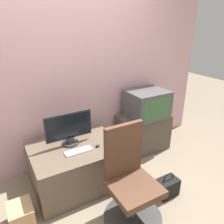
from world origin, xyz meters
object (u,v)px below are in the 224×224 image
at_px(keyboard, 78,151).
at_px(handbag, 167,187).
at_px(main_monitor, 69,129).
at_px(cardboard_box_lower, 21,215).
at_px(mouse, 98,146).
at_px(office_chair, 130,185).
at_px(crt_tv, 147,104).

height_order(keyboard, handbag, keyboard).
distance_m(main_monitor, cardboard_box_lower, 0.97).
height_order(keyboard, mouse, mouse).
bearing_deg(mouse, handbag, -43.75).
height_order(main_monitor, keyboard, main_monitor).
distance_m(mouse, office_chair, 0.61).
relative_size(main_monitor, cardboard_box_lower, 2.07).
relative_size(main_monitor, handbag, 1.85).
distance_m(office_chair, cardboard_box_lower, 1.10).
distance_m(crt_tv, office_chair, 1.36).
bearing_deg(handbag, keyboard, 144.51).
bearing_deg(office_chair, mouse, 96.28).
distance_m(crt_tv, handbag, 1.19).
height_order(office_chair, cardboard_box_lower, office_chair).
xyz_separation_m(crt_tv, cardboard_box_lower, (-1.89, -0.50, -0.64)).
xyz_separation_m(main_monitor, keyboard, (0.02, -0.21, -0.18)).
height_order(main_monitor, mouse, main_monitor).
relative_size(crt_tv, cardboard_box_lower, 2.11).
xyz_separation_m(mouse, handbag, (0.59, -0.57, -0.42)).
relative_size(crt_tv, office_chair, 0.58).
height_order(mouse, cardboard_box_lower, mouse).
bearing_deg(cardboard_box_lower, keyboard, 13.56).
xyz_separation_m(main_monitor, office_chair, (0.31, -0.81, -0.33)).
bearing_deg(office_chair, handbag, 1.75).
bearing_deg(cardboard_box_lower, office_chair, -23.91).
bearing_deg(main_monitor, cardboard_box_lower, -150.64).
bearing_deg(crt_tv, main_monitor, -174.00).
bearing_deg(mouse, main_monitor, 137.20).
bearing_deg(main_monitor, mouse, -42.80).
xyz_separation_m(main_monitor, cardboard_box_lower, (-0.67, -0.38, -0.60)).
distance_m(main_monitor, office_chair, 0.93).
xyz_separation_m(main_monitor, crt_tv, (1.22, 0.13, 0.04)).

